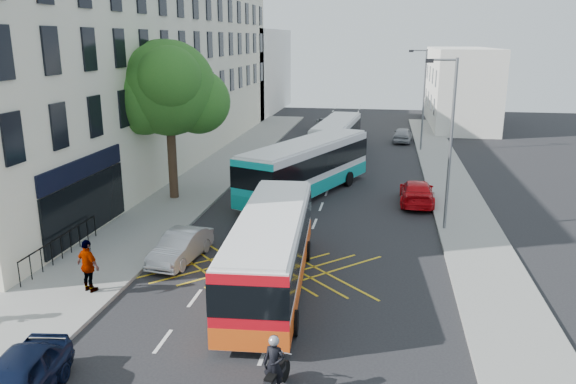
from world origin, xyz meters
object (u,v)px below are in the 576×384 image
at_px(pedestrian_far, 88,266).
at_px(distant_car_silver, 403,135).
at_px(distant_car_grey, 326,125).
at_px(street_tree, 168,89).
at_px(motorbike, 274,368).
at_px(parked_car_blue, 15,383).
at_px(lamp_near, 449,136).
at_px(bus_far, 337,138).
at_px(bus_mid, 306,167).
at_px(bus_near, 271,250).
at_px(lamp_far, 423,95).
at_px(parked_car_silver, 181,247).
at_px(red_hatchback, 417,192).

bearing_deg(pedestrian_far, distant_car_silver, -84.18).
bearing_deg(distant_car_grey, street_tree, -109.77).
xyz_separation_m(motorbike, parked_car_blue, (-6.30, -1.53, -0.14)).
bearing_deg(lamp_near, bus_far, 111.50).
xyz_separation_m(street_tree, distant_car_grey, (6.14, 25.63, -5.64)).
distance_m(lamp_near, bus_mid, 9.57).
bearing_deg(bus_near, parked_car_blue, -125.80).
bearing_deg(bus_mid, lamp_far, 85.15).
height_order(bus_far, motorbike, bus_far).
distance_m(street_tree, bus_far, 16.60).
bearing_deg(lamp_near, distant_car_silver, 93.01).
relative_size(bus_far, distant_car_silver, 2.68).
distance_m(lamp_near, bus_far, 18.12).
bearing_deg(bus_far, pedestrian_far, -99.66).
bearing_deg(distant_car_silver, lamp_near, 98.21).
xyz_separation_m(street_tree, parked_car_silver, (3.61, -8.68, -5.67)).
xyz_separation_m(lamp_near, bus_far, (-6.54, 16.61, -3.09)).
xyz_separation_m(parked_car_blue, distant_car_grey, (3.23, 44.20, -0.03)).
bearing_deg(lamp_far, parked_car_blue, -108.33).
xyz_separation_m(street_tree, bus_near, (7.83, -10.62, -4.79)).
xyz_separation_m(distant_car_grey, pedestrian_far, (-4.63, -37.96, 0.48)).
relative_size(bus_mid, motorbike, 5.92).
bearing_deg(parked_car_blue, bus_mid, 71.03).
bearing_deg(red_hatchback, parked_car_blue, 62.69).
relative_size(bus_near, pedestrian_far, 5.28).
bearing_deg(parked_car_blue, lamp_far, 64.64).
relative_size(bus_near, bus_far, 0.98).
bearing_deg(red_hatchback, lamp_near, 103.35).
relative_size(street_tree, pedestrian_far, 4.51).
bearing_deg(pedestrian_far, motorbike, 173.99).
distance_m(bus_mid, red_hatchback, 6.50).
xyz_separation_m(bus_far, distant_car_silver, (5.28, 7.46, -0.86)).
relative_size(bus_mid, distant_car_silver, 2.94).
relative_size(lamp_near, parked_car_silver, 2.11).
height_order(bus_mid, distant_car_grey, bus_mid).
bearing_deg(lamp_near, parked_car_silver, -152.75).
height_order(lamp_near, motorbike, lamp_near).
distance_m(bus_near, red_hatchback, 13.55).
relative_size(lamp_near, distant_car_silver, 2.05).
bearing_deg(bus_near, motorbike, -81.94).
relative_size(bus_mid, parked_car_silver, 3.03).
xyz_separation_m(bus_far, motorbike, (1.04, -30.68, -0.71)).
height_order(bus_far, red_hatchback, bus_far).
bearing_deg(motorbike, bus_far, 103.29).
relative_size(street_tree, lamp_near, 1.10).
distance_m(lamp_far, distant_car_silver, 5.81).
relative_size(motorbike, distant_car_silver, 0.50).
bearing_deg(parked_car_silver, motorbike, -48.97).
bearing_deg(lamp_far, bus_mid, -116.69).
bearing_deg(parked_car_silver, distant_car_grey, 93.02).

